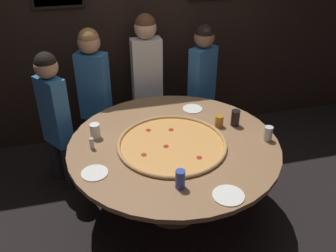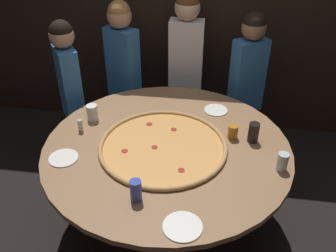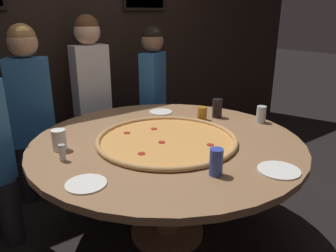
# 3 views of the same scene
# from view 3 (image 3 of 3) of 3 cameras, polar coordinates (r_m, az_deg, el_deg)

# --- Properties ---
(ground_plane) EXTENTS (24.00, 24.00, 0.00)m
(ground_plane) POSITION_cam_3_polar(r_m,az_deg,el_deg) (2.52, -0.16, -18.15)
(ground_plane) COLOR black
(back_wall) EXTENTS (6.40, 0.08, 2.60)m
(back_wall) POSITION_cam_3_polar(r_m,az_deg,el_deg) (3.32, -16.31, 14.51)
(back_wall) COLOR black
(back_wall) RESTS_ON ground_plane
(dining_table) EXTENTS (1.77, 1.77, 0.74)m
(dining_table) POSITION_cam_3_polar(r_m,az_deg,el_deg) (2.20, -0.18, -5.03)
(dining_table) COLOR #936B47
(dining_table) RESTS_ON ground_plane
(giant_pizza) EXTENTS (0.91, 0.91, 0.03)m
(giant_pizza) POSITION_cam_3_polar(r_m,az_deg,el_deg) (2.12, -0.23, -2.33)
(giant_pizza) COLOR #E0994C
(giant_pizza) RESTS_ON dining_table
(drink_cup_near_right) EXTENTS (0.07, 0.07, 0.13)m
(drink_cup_near_right) POSITION_cam_3_polar(r_m,az_deg,el_deg) (2.57, 15.92, 1.96)
(drink_cup_near_right) COLOR silver
(drink_cup_near_right) RESTS_ON dining_table
(drink_cup_far_right) EXTENTS (0.08, 0.08, 0.13)m
(drink_cup_far_right) POSITION_cam_3_polar(r_m,az_deg,el_deg) (2.08, -18.44, -2.32)
(drink_cup_far_right) COLOR white
(drink_cup_far_right) RESTS_ON dining_table
(drink_cup_by_shaker) EXTENTS (0.07, 0.07, 0.14)m
(drink_cup_by_shaker) POSITION_cam_3_polar(r_m,az_deg,el_deg) (1.69, 8.38, -6.22)
(drink_cup_by_shaker) COLOR #384CB7
(drink_cup_by_shaker) RESTS_ON dining_table
(drink_cup_front_edge) EXTENTS (0.08, 0.08, 0.15)m
(drink_cup_front_edge) POSITION_cam_3_polar(r_m,az_deg,el_deg) (2.62, 8.57, 3.07)
(drink_cup_front_edge) COLOR black
(drink_cup_front_edge) RESTS_ON dining_table
(drink_cup_centre_back) EXTENTS (0.07, 0.07, 0.10)m
(drink_cup_centre_back) POSITION_cam_3_polar(r_m,az_deg,el_deg) (2.54, 5.94, 2.18)
(drink_cup_centre_back) COLOR #BC7A23
(drink_cup_centre_back) RESTS_ON dining_table
(white_plate_beside_cup) EXTENTS (0.20, 0.20, 0.01)m
(white_plate_beside_cup) POSITION_cam_3_polar(r_m,az_deg,el_deg) (1.66, -14.08, -9.75)
(white_plate_beside_cup) COLOR white
(white_plate_beside_cup) RESTS_ON dining_table
(white_plate_right_side) EXTENTS (0.19, 0.19, 0.01)m
(white_plate_right_side) POSITION_cam_3_polar(r_m,az_deg,el_deg) (2.74, -1.27, 2.47)
(white_plate_right_side) COLOR white
(white_plate_right_side) RESTS_ON dining_table
(white_plate_near_front) EXTENTS (0.22, 0.22, 0.01)m
(white_plate_near_front) POSITION_cam_3_polar(r_m,az_deg,el_deg) (1.83, 18.74, -7.30)
(white_plate_near_front) COLOR white
(white_plate_near_front) RESTS_ON dining_table
(condiment_shaker) EXTENTS (0.04, 0.04, 0.10)m
(condiment_shaker) POSITION_cam_3_polar(r_m,az_deg,el_deg) (1.92, -17.95, -4.45)
(condiment_shaker) COLOR silver
(condiment_shaker) RESTS_ON dining_table
(diner_far_right) EXTENTS (0.37, 0.29, 1.41)m
(diner_far_right) POSITION_cam_3_polar(r_m,az_deg,el_deg) (3.26, -2.60, 6.18)
(diner_far_right) COLOR #232328
(diner_far_right) RESTS_ON ground_plane
(diner_side_right) EXTENTS (0.38, 0.23, 1.52)m
(diner_side_right) POSITION_cam_3_polar(r_m,az_deg,el_deg) (3.10, -13.18, 6.20)
(diner_side_right) COLOR #232328
(diner_side_right) RESTS_ON ground_plane
(diner_far_left) EXTENTS (0.38, 0.29, 1.46)m
(diner_far_left) POSITION_cam_3_polar(r_m,az_deg,el_deg) (2.79, -22.67, 3.08)
(diner_far_left) COLOR #232328
(diner_far_left) RESTS_ON ground_plane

